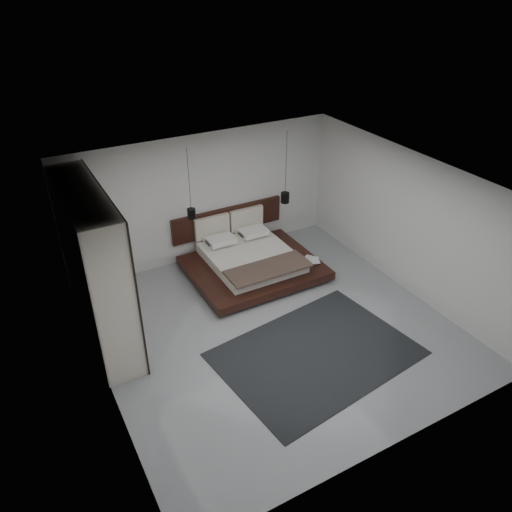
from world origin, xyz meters
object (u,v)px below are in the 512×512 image
pendant_left (191,213)px  rug (316,354)px  bed (250,259)px  lattice_screen (67,246)px  pendant_right (285,197)px  wardrobe (94,267)px

pendant_left → rug: (0.83, -3.28, -1.45)m
pendant_left → bed: bearing=-20.4°
rug → lattice_screen: bearing=133.4°
lattice_screen → pendant_right: 4.58m
pendant_left → pendant_right: same height
lattice_screen → rug: bearing=-46.6°
pendant_right → wardrobe: (-4.33, -0.97, 0.06)m
lattice_screen → rug: lattice_screen is taller
lattice_screen → wardrobe: (0.25, -1.10, 0.08)m
bed → pendant_right: bearing=20.4°
pendant_right → wardrobe: size_ratio=0.57×
bed → wardrobe: size_ratio=0.95×
bed → pendant_left: size_ratio=1.83×
lattice_screen → wardrobe: size_ratio=0.93×
lattice_screen → rug: 4.87m
bed → rug: 2.90m
lattice_screen → bed: (3.49, -0.54, -1.02)m
bed → rug: size_ratio=0.82×
wardrobe → rug: (2.98, -2.30, -1.37)m
wardrobe → rug: bearing=-37.7°
lattice_screen → pendant_left: bearing=-3.1°
pendant_left → wardrobe: 2.36m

